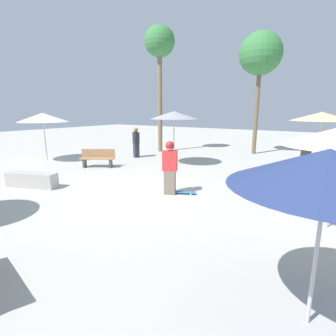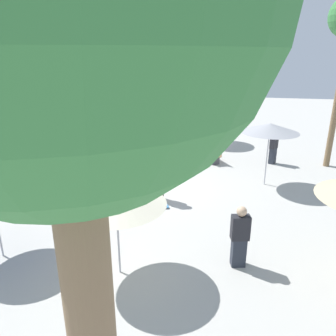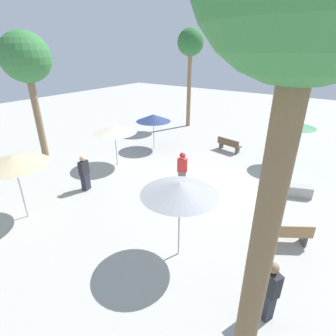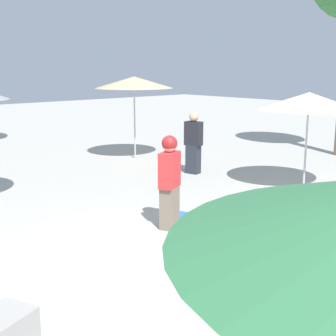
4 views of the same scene
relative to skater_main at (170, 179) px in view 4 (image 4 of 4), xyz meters
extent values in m
plane|color=#B2AFA8|center=(0.98, 0.59, -0.93)|extent=(60.00, 60.00, 0.00)
cube|color=#726656|center=(0.00, 0.00, -0.54)|extent=(0.43, 0.38, 0.78)
cube|color=red|center=(0.00, 0.00, 0.17)|extent=(0.52, 0.42, 0.64)
sphere|color=beige|center=(0.00, 0.00, 0.62)|extent=(0.25, 0.25, 0.25)
sphere|color=maroon|center=(0.00, 0.00, 0.65)|extent=(0.28, 0.28, 0.28)
cube|color=teal|center=(-0.37, -0.24, -0.87)|extent=(0.81, 0.51, 0.02)
cylinder|color=silver|center=(-0.56, -0.42, -0.90)|extent=(0.06, 0.05, 0.05)
cylinder|color=silver|center=(-0.63, -0.26, -0.90)|extent=(0.06, 0.05, 0.05)
cylinder|color=silver|center=(-0.11, -0.21, -0.90)|extent=(0.06, 0.05, 0.05)
cylinder|color=silver|center=(-0.18, -0.06, -0.90)|extent=(0.06, 0.05, 0.05)
cylinder|color=#B7B7BC|center=(-4.40, 0.05, 0.16)|extent=(0.05, 0.05, 2.17)
cone|color=beige|center=(-4.40, 0.05, 1.18)|extent=(2.40, 2.40, 0.41)
cylinder|color=#B7B7BC|center=(-3.68, -5.66, 0.31)|extent=(0.05, 0.05, 2.47)
cone|color=#C6B289|center=(-3.68, -5.66, 1.49)|extent=(2.44, 2.44, 0.36)
cube|color=#282D38|center=(-3.52, -2.88, -0.53)|extent=(0.33, 0.41, 0.79)
cube|color=#232328|center=(-3.52, -2.88, 0.19)|extent=(0.36, 0.51, 0.65)
sphere|color=tan|center=(-3.52, -2.88, 0.64)|extent=(0.26, 0.26, 0.26)
camera|label=1|loc=(-4.44, 6.81, 1.75)|focal=28.00mm
camera|label=2|loc=(-10.99, -2.50, 4.36)|focal=35.00mm
camera|label=3|loc=(5.85, -9.59, 5.17)|focal=28.00mm
camera|label=4|loc=(5.51, 6.02, 1.99)|focal=50.00mm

